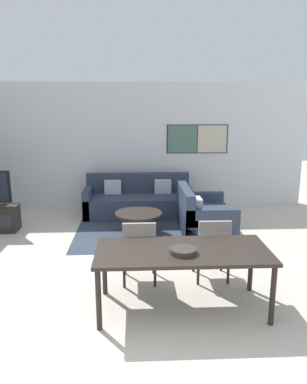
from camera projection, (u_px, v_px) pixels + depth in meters
The scene contains 10 objects.
ground_plane at pixel (126, 348), 3.66m from camera, with size 24.00×24.00×0.00m, color beige.
wall_back at pixel (132, 146), 8.49m from camera, with size 8.00×0.09×2.80m.
area_rug at pixel (139, 233), 6.89m from camera, with size 2.33×1.92×0.01m.
sofa_main at pixel (138, 201), 8.09m from camera, with size 2.26×0.93×0.84m.
sofa_side at pixel (201, 217), 6.97m from camera, with size 0.93×1.38×0.84m.
coffee_table at pixel (139, 218), 6.82m from camera, with size 0.86×0.86×0.41m.
dining_table at pixel (183, 255), 4.24m from camera, with size 1.97×0.89×0.73m.
dining_chair_left at pixel (139, 247), 4.89m from camera, with size 0.46×0.46×0.88m.
dining_chair_centre at pixel (212, 245), 4.97m from camera, with size 0.46×0.46×0.88m.
fruit_bowl at pixel (183, 250), 4.11m from camera, with size 0.30×0.30×0.06m.
Camera 1 is at (0.11, -3.22, 2.34)m, focal length 35.00 mm.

